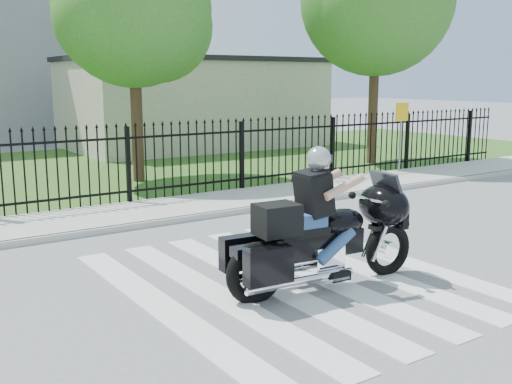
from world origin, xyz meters
TOP-DOWN VIEW (x-y plane):
  - ground at (0.00, 0.00)m, footprint 120.00×120.00m
  - crosswalk at (0.00, 0.00)m, footprint 5.00×5.50m
  - sidewalk at (0.00, 5.00)m, footprint 40.00×2.00m
  - curb at (0.00, 4.00)m, footprint 40.00×0.12m
  - grass_strip at (0.00, 12.00)m, footprint 40.00×12.00m
  - iron_fence at (0.00, 6.00)m, footprint 26.00×0.04m
  - tree_mid at (1.50, 9.00)m, footprint 4.20×4.20m
  - building_low at (7.00, 16.00)m, footprint 10.00×6.00m
  - building_low_roof at (7.00, 16.00)m, footprint 10.20×6.20m
  - motorcycle_rider at (0.12, -0.51)m, footprint 3.04×1.09m
  - traffic_sign at (8.38, 5.69)m, footprint 0.44×0.10m

SIDE VIEW (x-z plane):
  - ground at x=0.00m, z-range 0.00..0.00m
  - crosswalk at x=0.00m, z-range 0.00..0.01m
  - grass_strip at x=0.00m, z-range 0.00..0.02m
  - sidewalk at x=0.00m, z-range 0.00..0.12m
  - curb at x=0.00m, z-range 0.00..0.12m
  - motorcycle_rider at x=0.12m, z-range -0.18..1.83m
  - iron_fence at x=0.00m, z-range 0.00..1.80m
  - traffic_sign at x=8.38m, z-range 0.55..2.58m
  - building_low at x=7.00m, z-range 0.00..3.50m
  - building_low_roof at x=7.00m, z-range 3.50..3.70m
  - tree_mid at x=1.50m, z-range 1.28..8.06m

